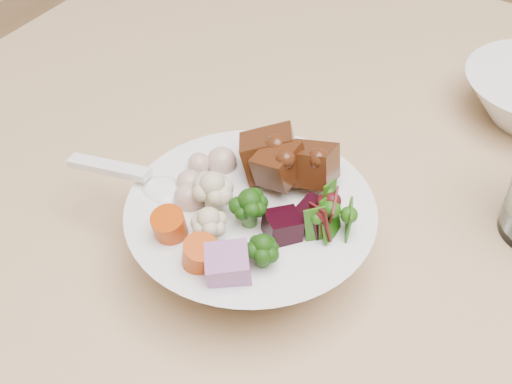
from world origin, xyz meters
TOP-DOWN VIEW (x-y plane):
  - food_bowl at (-0.57, 0.01)m, footprint 0.22×0.22m
  - soup_spoon at (-0.66, -0.02)m, footprint 0.12×0.05m

SIDE VIEW (x-z plane):
  - food_bowl at x=-0.57m, z-range 0.78..0.90m
  - soup_spoon at x=-0.66m, z-range 0.85..0.88m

